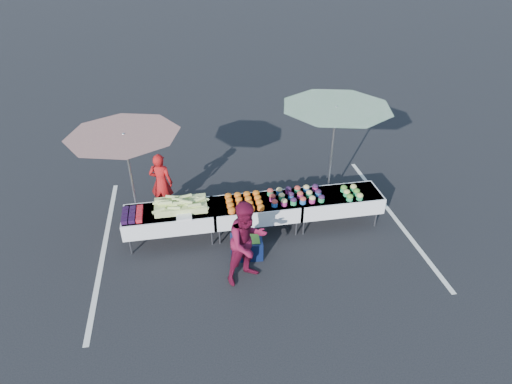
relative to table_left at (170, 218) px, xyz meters
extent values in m
plane|color=black|center=(1.80, 0.00, -0.58)|extent=(80.00, 80.00, 0.00)
cube|color=silver|center=(-1.40, 0.00, -0.58)|extent=(0.10, 5.00, 0.00)
cube|color=silver|center=(5.00, 0.00, -0.58)|extent=(0.10, 5.00, 0.00)
cube|color=white|center=(0.00, 0.00, 0.15)|extent=(1.80, 0.75, 0.04)
cube|color=white|center=(0.00, 0.00, -0.01)|extent=(1.86, 0.81, 0.36)
cylinder|color=slate|center=(-0.82, -0.29, -0.39)|extent=(0.04, 0.04, 0.39)
cylinder|color=slate|center=(-0.82, 0.29, -0.39)|extent=(0.04, 0.04, 0.39)
cylinder|color=slate|center=(0.82, -0.29, -0.39)|extent=(0.04, 0.04, 0.39)
cylinder|color=slate|center=(0.82, 0.29, -0.39)|extent=(0.04, 0.04, 0.39)
cube|color=white|center=(1.80, 0.00, 0.15)|extent=(1.80, 0.75, 0.04)
cube|color=white|center=(1.80, 0.00, -0.01)|extent=(1.86, 0.81, 0.36)
cylinder|color=slate|center=(0.98, -0.29, -0.39)|extent=(0.04, 0.04, 0.39)
cylinder|color=slate|center=(0.98, 0.29, -0.39)|extent=(0.04, 0.04, 0.39)
cylinder|color=slate|center=(2.62, -0.29, -0.39)|extent=(0.04, 0.04, 0.39)
cylinder|color=slate|center=(2.62, 0.29, -0.39)|extent=(0.04, 0.04, 0.39)
cube|color=white|center=(3.60, 0.00, 0.15)|extent=(1.80, 0.75, 0.04)
cube|color=white|center=(3.60, 0.00, -0.01)|extent=(1.86, 0.81, 0.36)
cylinder|color=slate|center=(2.78, -0.29, -0.39)|extent=(0.04, 0.04, 0.39)
cylinder|color=slate|center=(2.78, 0.29, -0.39)|extent=(0.04, 0.04, 0.39)
cylinder|color=slate|center=(4.42, -0.29, -0.39)|extent=(0.04, 0.04, 0.39)
cylinder|color=slate|center=(4.42, 0.29, -0.39)|extent=(0.04, 0.04, 0.39)
cube|color=black|center=(-0.85, -0.27, 0.21)|extent=(0.12, 0.12, 0.08)
cube|color=black|center=(-0.85, -0.13, 0.21)|extent=(0.12, 0.12, 0.08)
cube|color=black|center=(-0.85, 0.01, 0.21)|extent=(0.12, 0.12, 0.08)
cube|color=black|center=(-0.85, 0.15, 0.21)|extent=(0.12, 0.12, 0.08)
cube|color=black|center=(-0.71, -0.27, 0.21)|extent=(0.12, 0.12, 0.08)
cube|color=black|center=(-0.71, -0.13, 0.21)|extent=(0.12, 0.12, 0.08)
cube|color=black|center=(-0.71, 0.01, 0.21)|extent=(0.12, 0.12, 0.08)
cube|color=black|center=(-0.71, 0.15, 0.21)|extent=(0.12, 0.12, 0.08)
cube|color=red|center=(-0.57, -0.27, 0.21)|extent=(0.12, 0.12, 0.08)
cube|color=red|center=(-0.57, -0.13, 0.21)|extent=(0.12, 0.12, 0.08)
cube|color=red|center=(-0.57, 0.01, 0.21)|extent=(0.12, 0.12, 0.08)
cube|color=red|center=(-0.57, 0.15, 0.21)|extent=(0.12, 0.12, 0.08)
cube|color=#ADD86F|center=(0.25, 0.05, 0.24)|extent=(1.05, 0.55, 0.14)
cylinder|color=#ADD86F|center=(0.55, 0.20, 0.27)|extent=(0.27, 0.09, 0.10)
cylinder|color=#ADD86F|center=(-0.13, 0.10, 0.34)|extent=(0.27, 0.14, 0.07)
cylinder|color=#ADD86F|center=(0.36, -0.06, 0.38)|extent=(0.27, 0.14, 0.09)
cylinder|color=#ADD86F|center=(-0.17, 0.08, 0.28)|extent=(0.27, 0.15, 0.10)
cylinder|color=#ADD86F|center=(0.07, -0.01, 0.33)|extent=(0.27, 0.15, 0.08)
cylinder|color=#ADD86F|center=(0.21, 0.09, 0.36)|extent=(0.27, 0.10, 0.10)
cylinder|color=#ADD86F|center=(0.21, -0.03, 0.36)|extent=(0.27, 0.07, 0.08)
cylinder|color=#ADD86F|center=(0.12, -0.13, 0.31)|extent=(0.27, 0.14, 0.09)
cylinder|color=#ADD86F|center=(0.09, 0.25, 0.34)|extent=(0.27, 0.12, 0.08)
cylinder|color=#ADD86F|center=(0.71, 0.14, 0.29)|extent=(0.27, 0.16, 0.08)
cylinder|color=#ADD86F|center=(-0.06, 0.01, 0.34)|extent=(0.27, 0.11, 0.07)
cylinder|color=#ADD86F|center=(0.16, -0.18, 0.27)|extent=(0.27, 0.10, 0.07)
cylinder|color=#ADD86F|center=(0.36, 0.19, 0.35)|extent=(0.27, 0.12, 0.08)
cylinder|color=#ADD86F|center=(-0.18, -0.17, 0.31)|extent=(0.27, 0.15, 0.08)
cylinder|color=#ADD86F|center=(-0.09, 0.09, 0.36)|extent=(0.27, 0.10, 0.08)
cylinder|color=#ADD86F|center=(0.46, 0.00, 0.32)|extent=(0.27, 0.16, 0.10)
cylinder|color=#ADD86F|center=(-0.03, -0.02, 0.38)|extent=(0.27, 0.12, 0.09)
cylinder|color=#ADD86F|center=(0.52, -0.18, 0.37)|extent=(0.27, 0.09, 0.07)
cylinder|color=#ADD86F|center=(0.58, -0.15, 0.30)|extent=(0.27, 0.10, 0.09)
cylinder|color=#ADD86F|center=(0.50, -0.09, 0.28)|extent=(0.27, 0.12, 0.09)
cylinder|color=#ADD86F|center=(0.35, 0.28, 0.27)|extent=(0.27, 0.10, 0.08)
cylinder|color=#ADD86F|center=(0.63, 0.03, 0.34)|extent=(0.27, 0.14, 0.10)
cylinder|color=#ADD86F|center=(0.56, 0.25, 0.27)|extent=(0.27, 0.12, 0.07)
cylinder|color=#ADD86F|center=(0.50, 0.23, 0.27)|extent=(0.27, 0.07, 0.10)
cylinder|color=#ADD86F|center=(0.67, -0.19, 0.27)|extent=(0.27, 0.09, 0.10)
cube|color=white|center=(0.30, -0.30, 0.19)|extent=(0.30, 0.25, 0.05)
cylinder|color=orange|center=(1.25, -0.28, 0.19)|extent=(0.15, 0.15, 0.05)
ellipsoid|color=#DE460C|center=(1.25, -0.28, 0.23)|extent=(0.15, 0.15, 0.08)
cylinder|color=orange|center=(1.25, -0.10, 0.19)|extent=(0.15, 0.15, 0.05)
ellipsoid|color=#DE460C|center=(1.25, -0.10, 0.23)|extent=(0.15, 0.15, 0.08)
cylinder|color=orange|center=(1.25, 0.08, 0.19)|extent=(0.15, 0.15, 0.05)
ellipsoid|color=#DE460C|center=(1.25, 0.08, 0.23)|extent=(0.15, 0.15, 0.08)
cylinder|color=orange|center=(1.25, 0.26, 0.19)|extent=(0.15, 0.15, 0.05)
ellipsoid|color=#DE460C|center=(1.25, 0.26, 0.23)|extent=(0.15, 0.15, 0.08)
cylinder|color=orange|center=(1.45, -0.28, 0.19)|extent=(0.15, 0.15, 0.05)
ellipsoid|color=#DE460C|center=(1.45, -0.28, 0.23)|extent=(0.15, 0.15, 0.08)
cylinder|color=orange|center=(1.45, -0.10, 0.19)|extent=(0.15, 0.15, 0.05)
ellipsoid|color=#DE460C|center=(1.45, -0.10, 0.23)|extent=(0.15, 0.15, 0.08)
cylinder|color=orange|center=(1.45, 0.08, 0.19)|extent=(0.15, 0.15, 0.05)
ellipsoid|color=#DE460C|center=(1.45, 0.08, 0.23)|extent=(0.15, 0.15, 0.08)
cylinder|color=orange|center=(1.45, 0.26, 0.19)|extent=(0.15, 0.15, 0.05)
ellipsoid|color=#DE460C|center=(1.45, 0.26, 0.23)|extent=(0.15, 0.15, 0.08)
cylinder|color=orange|center=(1.65, -0.28, 0.19)|extent=(0.15, 0.15, 0.05)
ellipsoid|color=#DE460C|center=(1.65, -0.28, 0.23)|extent=(0.15, 0.15, 0.08)
cylinder|color=orange|center=(1.65, -0.10, 0.19)|extent=(0.15, 0.15, 0.05)
ellipsoid|color=#DE460C|center=(1.65, -0.10, 0.23)|extent=(0.15, 0.15, 0.08)
cylinder|color=orange|center=(1.65, 0.08, 0.19)|extent=(0.15, 0.15, 0.05)
ellipsoid|color=#DE460C|center=(1.65, 0.08, 0.23)|extent=(0.15, 0.15, 0.08)
cylinder|color=orange|center=(1.65, 0.26, 0.19)|extent=(0.15, 0.15, 0.05)
ellipsoid|color=#DE460C|center=(1.65, 0.26, 0.23)|extent=(0.15, 0.15, 0.08)
cylinder|color=orange|center=(1.85, -0.28, 0.19)|extent=(0.15, 0.15, 0.05)
ellipsoid|color=#DE460C|center=(1.85, -0.28, 0.23)|extent=(0.15, 0.15, 0.08)
cylinder|color=orange|center=(1.85, -0.10, 0.19)|extent=(0.15, 0.15, 0.05)
ellipsoid|color=#DE460C|center=(1.85, -0.10, 0.23)|extent=(0.15, 0.15, 0.08)
cylinder|color=orange|center=(1.85, 0.08, 0.19)|extent=(0.15, 0.15, 0.05)
ellipsoid|color=#DE460C|center=(1.85, 0.08, 0.23)|extent=(0.15, 0.15, 0.08)
cylinder|color=orange|center=(1.85, 0.26, 0.19)|extent=(0.15, 0.15, 0.05)
ellipsoid|color=#DE460C|center=(1.85, 0.26, 0.23)|extent=(0.15, 0.15, 0.08)
cylinder|color=#21559D|center=(2.15, -0.22, 0.22)|extent=(0.13, 0.13, 0.10)
ellipsoid|color=maroon|center=(2.15, -0.22, 0.28)|extent=(0.14, 0.14, 0.10)
cylinder|color=#A9246A|center=(2.15, 0.00, 0.22)|extent=(0.13, 0.13, 0.10)
ellipsoid|color=maroon|center=(2.15, 0.00, 0.28)|extent=(0.14, 0.14, 0.10)
cylinder|color=#238D51|center=(2.15, 0.22, 0.22)|extent=(0.13, 0.13, 0.10)
ellipsoid|color=maroon|center=(2.15, 0.22, 0.28)|extent=(0.14, 0.14, 0.10)
cylinder|color=#A9246A|center=(2.35, -0.22, 0.22)|extent=(0.13, 0.13, 0.10)
ellipsoid|color=#C9C061|center=(2.35, -0.22, 0.28)|extent=(0.14, 0.14, 0.10)
cylinder|color=#238D51|center=(2.35, 0.00, 0.22)|extent=(0.13, 0.13, 0.10)
ellipsoid|color=#C9C061|center=(2.35, 0.00, 0.28)|extent=(0.14, 0.14, 0.10)
cylinder|color=#21559D|center=(2.35, 0.22, 0.22)|extent=(0.13, 0.13, 0.10)
ellipsoid|color=#C9C061|center=(2.35, 0.22, 0.28)|extent=(0.14, 0.14, 0.10)
cylinder|color=#238D51|center=(2.55, -0.22, 0.22)|extent=(0.13, 0.13, 0.10)
ellipsoid|color=#25112E|center=(2.55, -0.22, 0.28)|extent=(0.14, 0.14, 0.10)
cylinder|color=#21559D|center=(2.55, 0.00, 0.22)|extent=(0.13, 0.13, 0.10)
ellipsoid|color=#25112E|center=(2.55, 0.00, 0.28)|extent=(0.14, 0.14, 0.10)
cylinder|color=#A9246A|center=(2.55, 0.22, 0.22)|extent=(0.13, 0.13, 0.10)
ellipsoid|color=#25112E|center=(2.55, 0.22, 0.28)|extent=(0.14, 0.14, 0.10)
cylinder|color=#21559D|center=(2.75, -0.22, 0.22)|extent=(0.13, 0.13, 0.10)
ellipsoid|color=maroon|center=(2.75, -0.22, 0.28)|extent=(0.14, 0.14, 0.10)
cylinder|color=#A9246A|center=(2.75, 0.00, 0.22)|extent=(0.13, 0.13, 0.10)
ellipsoid|color=maroon|center=(2.75, 0.00, 0.28)|extent=(0.14, 0.14, 0.10)
cylinder|color=#238D51|center=(2.75, 0.22, 0.22)|extent=(0.13, 0.13, 0.10)
ellipsoid|color=maroon|center=(2.75, 0.22, 0.28)|extent=(0.14, 0.14, 0.10)
cylinder|color=#A9246A|center=(2.95, -0.22, 0.22)|extent=(0.13, 0.13, 0.10)
ellipsoid|color=#C9C061|center=(2.95, -0.22, 0.28)|extent=(0.14, 0.14, 0.10)
cylinder|color=#238D51|center=(2.95, 0.00, 0.22)|extent=(0.13, 0.13, 0.10)
ellipsoid|color=#C9C061|center=(2.95, 0.00, 0.28)|extent=(0.14, 0.14, 0.10)
cylinder|color=#21559D|center=(2.95, 0.22, 0.22)|extent=(0.13, 0.13, 0.10)
ellipsoid|color=#C9C061|center=(2.95, 0.22, 0.28)|extent=(0.14, 0.14, 0.10)
cylinder|color=#238D51|center=(3.15, -0.22, 0.22)|extent=(0.13, 0.13, 0.10)
ellipsoid|color=#25112E|center=(3.15, -0.22, 0.28)|extent=(0.14, 0.14, 0.10)
cylinder|color=#21559D|center=(3.15, 0.00, 0.22)|extent=(0.13, 0.13, 0.10)
ellipsoid|color=#25112E|center=(3.15, 0.00, 0.28)|extent=(0.14, 0.14, 0.10)
cylinder|color=#A9246A|center=(3.15, 0.22, 0.22)|extent=(0.13, 0.13, 0.10)
ellipsoid|color=#25112E|center=(3.15, 0.22, 0.28)|extent=(0.14, 0.14, 0.10)
cylinder|color=#238D51|center=(3.75, -0.28, 0.21)|extent=(0.14, 0.14, 0.08)
ellipsoid|color=#386C1C|center=(3.75, -0.28, 0.26)|extent=(0.14, 0.14, 0.11)
cylinder|color=#238D51|center=(3.75, -0.10, 0.21)|extent=(0.14, 0.14, 0.08)
ellipsoid|color=#C2C157|center=(3.75, -0.10, 0.26)|extent=(0.14, 0.14, 0.11)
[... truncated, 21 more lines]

